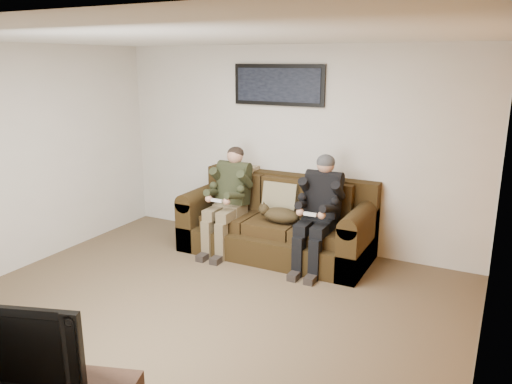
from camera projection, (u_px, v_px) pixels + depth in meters
The scene contains 14 objects.
floor at pixel (198, 313), 4.91m from camera, with size 5.00×5.00×0.00m, color brown.
ceiling at pixel (189, 37), 4.25m from camera, with size 5.00×5.00×0.00m, color silver.
wall_back at pixel (291, 148), 6.51m from camera, with size 5.00×5.00×0.00m, color beige.
wall_left at pixel (11, 160), 5.68m from camera, with size 4.50×4.50×0.00m, color beige.
wall_right at pixel (493, 225), 3.47m from camera, with size 4.50×4.50×0.00m, color beige.
accent_wall_right at pixel (491, 224), 3.48m from camera, with size 4.50×4.50×0.00m, color #C06513.
sofa at pixel (279, 225), 6.39m from camera, with size 2.38×1.03×0.97m.
throw_pillow at pixel (280, 199), 6.34m from camera, with size 0.45×0.13×0.43m, color #817554.
throw_blanket at pixel (240, 169), 6.81m from camera, with size 0.49×0.24×0.09m, color #C2B28F.
person_left at pixel (229, 193), 6.39m from camera, with size 0.51×0.87×1.33m.
person_right at pixel (319, 205), 5.84m from camera, with size 0.51×0.86×1.34m.
cat at pixel (280, 215), 6.10m from camera, with size 0.66×0.26×0.24m.
framed_poster at pixel (278, 85), 6.36m from camera, with size 1.25×0.05×0.52m.
television at pixel (15, 341), 3.06m from camera, with size 1.00×0.13×0.57m, color black.
Camera 1 is at (2.54, -3.69, 2.41)m, focal length 35.00 mm.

